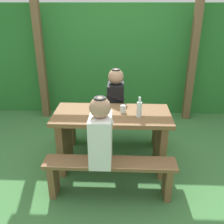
% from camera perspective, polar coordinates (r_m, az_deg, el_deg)
% --- Properties ---
extents(ground_plane, '(12.00, 12.00, 0.00)m').
position_cam_1_polar(ground_plane, '(3.40, 0.00, -11.92)').
color(ground_plane, '#40783E').
extents(hedge_backdrop, '(6.40, 1.02, 1.96)m').
position_cam_1_polar(hedge_backdrop, '(5.13, 1.07, 12.44)').
color(hedge_backdrop, '#2B732E').
rests_on(hedge_backdrop, ground_plane).
extents(pergola_post_left, '(0.12, 0.12, 2.30)m').
position_cam_1_polar(pergola_post_left, '(4.61, -15.88, 12.42)').
color(pergola_post_left, brown).
rests_on(pergola_post_left, ground_plane).
extents(pergola_post_right, '(0.12, 0.12, 2.30)m').
position_cam_1_polar(pergola_post_right, '(4.55, 17.81, 12.04)').
color(pergola_post_right, brown).
rests_on(pergola_post_right, ground_plane).
extents(picnic_table, '(1.40, 0.64, 0.75)m').
position_cam_1_polar(picnic_table, '(3.13, 0.00, -4.32)').
color(picnic_table, brown).
rests_on(picnic_table, ground_plane).
extents(bench_near, '(1.40, 0.24, 0.44)m').
position_cam_1_polar(bench_near, '(2.78, -0.47, -13.18)').
color(bench_near, brown).
rests_on(bench_near, ground_plane).
extents(bench_far, '(1.40, 0.24, 0.44)m').
position_cam_1_polar(bench_far, '(3.70, 0.35, -3.05)').
color(bench_far, brown).
rests_on(bench_far, ground_plane).
extents(person_white_shirt, '(0.25, 0.35, 0.72)m').
position_cam_1_polar(person_white_shirt, '(2.54, -2.58, -4.84)').
color(person_white_shirt, white).
rests_on(person_white_shirt, bench_near).
extents(person_black_coat, '(0.25, 0.35, 0.72)m').
position_cam_1_polar(person_black_coat, '(3.52, 0.84, 3.54)').
color(person_black_coat, black).
rests_on(person_black_coat, bench_far).
extents(drinking_glass, '(0.07, 0.07, 0.09)m').
position_cam_1_polar(drinking_glass, '(3.04, 2.51, 0.71)').
color(drinking_glass, silver).
rests_on(drinking_glass, picnic_table).
extents(bottle_left, '(0.06, 0.06, 0.24)m').
position_cam_1_polar(bottle_left, '(2.91, 6.16, 0.68)').
color(bottle_left, silver).
rests_on(bottle_left, picnic_table).
extents(cell_phone, '(0.13, 0.16, 0.01)m').
position_cam_1_polar(cell_phone, '(3.13, -3.71, 0.61)').
color(cell_phone, black).
rests_on(cell_phone, picnic_table).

